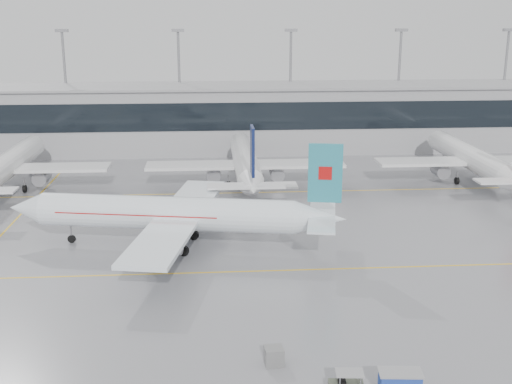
{
  "coord_description": "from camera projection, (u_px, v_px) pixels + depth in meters",
  "views": [
    {
      "loc": [
        -5.32,
        -60.13,
        24.76
      ],
      "look_at": [
        0.0,
        12.0,
        5.0
      ],
      "focal_mm": 45.0,
      "sensor_mm": 36.0,
      "label": 1
    }
  ],
  "objects": [
    {
      "name": "parked_jet_d",
      "position": [
        472.0,
        159.0,
        98.66
      ],
      "size": [
        29.64,
        36.96,
        11.72
      ],
      "rotation": [
        0.0,
        0.0,
        1.57
      ],
      "color": "white",
      "rests_on": "ground"
    },
    {
      "name": "terminal",
      "position": [
        237.0,
        118.0,
        122.82
      ],
      "size": [
        180.0,
        15.0,
        12.0
      ],
      "primitive_type": "cube",
      "color": "#949497",
      "rests_on": "ground"
    },
    {
      "name": "gse_unit",
      "position": [
        274.0,
        356.0,
        47.12
      ],
      "size": [
        1.46,
        1.37,
        1.37
      ],
      "primitive_type": "cube",
      "rotation": [
        0.0,
        0.0,
        0.07
      ],
      "color": "slate",
      "rests_on": "ground"
    },
    {
      "name": "air_canada_jet",
      "position": [
        177.0,
        214.0,
        70.46
      ],
      "size": [
        37.85,
        30.97,
        12.09
      ],
      "rotation": [
        0.0,
        0.0,
        2.95
      ],
      "color": "white",
      "rests_on": "ground"
    },
    {
      "name": "taxi_line_main",
      "position": [
        265.0,
        271.0,
        64.75
      ],
      "size": [
        120.0,
        0.25,
        0.01
      ],
      "primitive_type": "cube",
      "color": "yellow",
      "rests_on": "ground"
    },
    {
      "name": "parked_jet_c",
      "position": [
        245.0,
        162.0,
        96.18
      ],
      "size": [
        29.64,
        36.96,
        11.72
      ],
      "rotation": [
        0.0,
        0.0,
        1.57
      ],
      "color": "white",
      "rests_on": "ground"
    },
    {
      "name": "terminal_roof",
      "position": [
        237.0,
        86.0,
        121.18
      ],
      "size": [
        182.0,
        16.0,
        0.4
      ],
      "primitive_type": "cube",
      "color": "gray",
      "rests_on": "ground"
    },
    {
      "name": "terminal_glass",
      "position": [
        239.0,
        117.0,
        115.16
      ],
      "size": [
        180.0,
        0.2,
        5.0
      ],
      "primitive_type": "cube",
      "color": "black",
      "rests_on": "ground"
    },
    {
      "name": "ground",
      "position": [
        265.0,
        271.0,
        64.75
      ],
      "size": [
        320.0,
        320.0,
        0.0
      ],
      "primitive_type": "plane",
      "color": "gray",
      "rests_on": "ground"
    },
    {
      "name": "taxi_line_north",
      "position": [
        247.0,
        193.0,
        93.61
      ],
      "size": [
        120.0,
        0.25,
        0.01
      ],
      "primitive_type": "cube",
      "color": "yellow",
      "rests_on": "ground"
    },
    {
      "name": "baggage_cart",
      "position": [
        400.0,
        382.0,
        43.14
      ],
      "size": [
        3.06,
        1.9,
        1.81
      ],
      "rotation": [
        0.0,
        0.0,
        -0.09
      ],
      "color": "gray",
      "rests_on": "ground"
    },
    {
      "name": "taxi_line_cross",
      "position": [
        6.0,
        230.0,
        77.05
      ],
      "size": [
        0.25,
        60.0,
        0.01
      ],
      "primitive_type": "cube",
      "color": "yellow",
      "rests_on": "ground"
    },
    {
      "name": "parked_jet_b",
      "position": [
        7.0,
        166.0,
        93.7
      ],
      "size": [
        29.64,
        36.96,
        11.72
      ],
      "rotation": [
        0.0,
        0.0,
        1.57
      ],
      "color": "white",
      "rests_on": "ground"
    },
    {
      "name": "light_masts",
      "position": [
        235.0,
        77.0,
        126.65
      ],
      "size": [
        156.4,
        1.0,
        22.6
      ],
      "color": "gray",
      "rests_on": "ground"
    }
  ]
}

